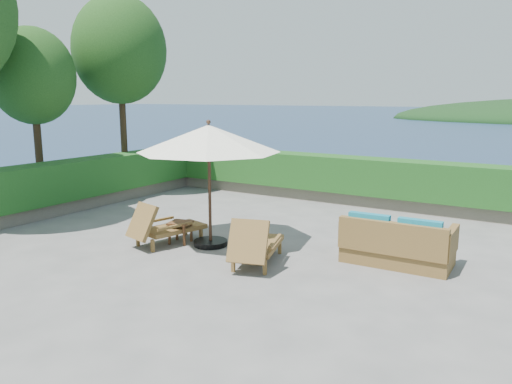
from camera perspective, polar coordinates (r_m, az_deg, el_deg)
The scene contains 13 objects.
ground at distance 10.09m, azimuth -3.87°, elevation -6.70°, with size 12.00×12.00×0.00m, color gray.
foundation at distance 10.66m, azimuth -3.76°, elevation -14.68°, with size 12.00×12.00×3.00m, color #534C42.
planter_wall_far at distance 14.81m, azimuth 8.81°, elevation -0.40°, with size 12.00×0.60×0.36m, color gray.
planter_wall_left at distance 13.96m, azimuth -22.93°, elevation -1.83°, with size 0.60×12.00×0.36m, color gray.
hedge_far at distance 14.70m, azimuth 8.89°, elevation 2.16°, with size 12.40×0.90×1.00m, color #1B3F12.
hedge_left at distance 13.84m, azimuth -23.14°, elevation 0.87°, with size 0.90×12.40×1.00m, color #1B3F12.
tree_mid at distance 14.62m, azimuth -24.17°, elevation 11.93°, with size 2.20×2.20×4.83m.
tree_far at distance 16.06m, azimuth -15.33°, elevation 15.36°, with size 2.80×2.80×6.03m.
patio_umbrella at distance 10.04m, azimuth -5.42°, elevation 5.94°, with size 3.36×3.36×2.59m.
lounge_left at distance 10.53m, azimuth -10.51°, elevation -3.91°, with size 1.05×1.73×0.93m.
lounge_right at distance 9.13m, azimuth -0.04°, elevation -5.96°, with size 1.13×1.78×0.95m.
side_table at distance 10.60m, azimuth -8.66°, elevation -3.80°, with size 0.52×0.52×0.46m.
wicker_loveseat at distance 9.53m, azimuth 15.78°, elevation -5.81°, with size 1.99×1.05×0.96m.
Camera 1 is at (5.62, -7.80, 3.04)m, focal length 35.00 mm.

